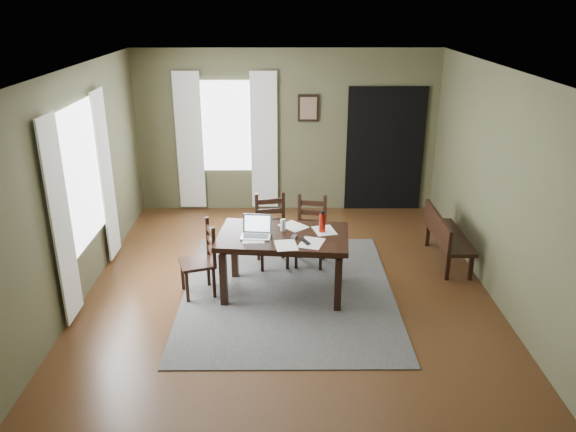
{
  "coord_description": "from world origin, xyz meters",
  "views": [
    {
      "loc": [
        -0.04,
        -6.2,
        3.44
      ],
      "look_at": [
        0.0,
        0.3,
        0.9
      ],
      "focal_mm": 35.0,
      "sensor_mm": 36.0,
      "label": 1
    }
  ],
  "objects_px": {
    "dining_table": "(283,242)",
    "bench": "(445,234)",
    "chair_back_right": "(311,232)",
    "laptop": "(257,230)",
    "chair_back_left": "(272,231)",
    "water_bottle": "(322,222)",
    "chair_end": "(201,260)"
  },
  "relations": [
    {
      "from": "laptop",
      "to": "dining_table",
      "type": "bearing_deg",
      "value": 9.14
    },
    {
      "from": "chair_back_right",
      "to": "laptop",
      "type": "xyz_separation_m",
      "value": [
        -0.69,
        -0.86,
        0.39
      ]
    },
    {
      "from": "chair_back_right",
      "to": "laptop",
      "type": "distance_m",
      "value": 1.17
    },
    {
      "from": "water_bottle",
      "to": "chair_back_left",
      "type": "bearing_deg",
      "value": 130.25
    },
    {
      "from": "dining_table",
      "to": "bench",
      "type": "distance_m",
      "value": 2.4
    },
    {
      "from": "chair_back_left",
      "to": "bench",
      "type": "distance_m",
      "value": 2.37
    },
    {
      "from": "laptop",
      "to": "bench",
      "type": "bearing_deg",
      "value": 25.06
    },
    {
      "from": "laptop",
      "to": "water_bottle",
      "type": "height_order",
      "value": "water_bottle"
    },
    {
      "from": "laptop",
      "to": "chair_end",
      "type": "bearing_deg",
      "value": -175.06
    },
    {
      "from": "dining_table",
      "to": "chair_back_right",
      "type": "distance_m",
      "value": 0.95
    },
    {
      "from": "chair_back_left",
      "to": "bench",
      "type": "height_order",
      "value": "chair_back_left"
    },
    {
      "from": "bench",
      "to": "laptop",
      "type": "distance_m",
      "value": 2.72
    },
    {
      "from": "chair_end",
      "to": "laptop",
      "type": "height_order",
      "value": "laptop"
    },
    {
      "from": "water_bottle",
      "to": "chair_end",
      "type": "bearing_deg",
      "value": -176.44
    },
    {
      "from": "chair_back_left",
      "to": "laptop",
      "type": "height_order",
      "value": "laptop"
    },
    {
      "from": "dining_table",
      "to": "chair_back_right",
      "type": "xyz_separation_m",
      "value": [
        0.37,
        0.85,
        -0.23
      ]
    },
    {
      "from": "chair_back_right",
      "to": "water_bottle",
      "type": "bearing_deg",
      "value": -72.87
    },
    {
      "from": "bench",
      "to": "water_bottle",
      "type": "distance_m",
      "value": 1.98
    },
    {
      "from": "chair_end",
      "to": "chair_back_left",
      "type": "relative_size",
      "value": 0.95
    },
    {
      "from": "chair_end",
      "to": "water_bottle",
      "type": "distance_m",
      "value": 1.55
    },
    {
      "from": "dining_table",
      "to": "chair_back_right",
      "type": "bearing_deg",
      "value": 72.02
    },
    {
      "from": "water_bottle",
      "to": "dining_table",
      "type": "bearing_deg",
      "value": -170.05
    },
    {
      "from": "dining_table",
      "to": "laptop",
      "type": "xyz_separation_m",
      "value": [
        -0.32,
        -0.02,
        0.16
      ]
    },
    {
      "from": "dining_table",
      "to": "laptop",
      "type": "relative_size",
      "value": 4.4
    },
    {
      "from": "dining_table",
      "to": "chair_back_right",
      "type": "height_order",
      "value": "chair_back_right"
    },
    {
      "from": "chair_back_left",
      "to": "laptop",
      "type": "xyz_separation_m",
      "value": [
        -0.16,
        -0.84,
        0.37
      ]
    },
    {
      "from": "chair_end",
      "to": "chair_back_left",
      "type": "xyz_separation_m",
      "value": [
        0.85,
        0.83,
        0.02
      ]
    },
    {
      "from": "dining_table",
      "to": "chair_back_left",
      "type": "distance_m",
      "value": 0.87
    },
    {
      "from": "bench",
      "to": "chair_back_right",
      "type": "bearing_deg",
      "value": 90.73
    },
    {
      "from": "chair_back_left",
      "to": "dining_table",
      "type": "bearing_deg",
      "value": -89.63
    },
    {
      "from": "chair_end",
      "to": "chair_back_right",
      "type": "distance_m",
      "value": 1.62
    },
    {
      "from": "chair_back_left",
      "to": "bench",
      "type": "bearing_deg",
      "value": -9.38
    }
  ]
}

